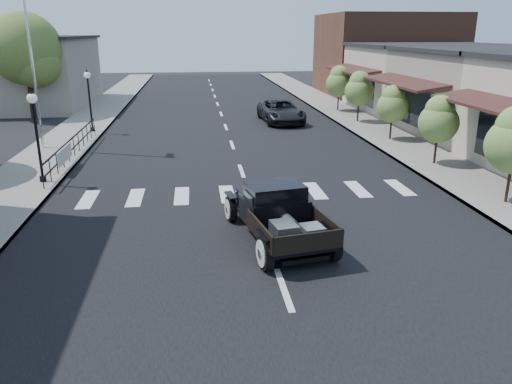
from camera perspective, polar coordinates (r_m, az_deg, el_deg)
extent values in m
plane|color=black|center=(14.10, 1.05, -5.24)|extent=(120.00, 120.00, 0.00)
cube|color=black|center=(28.44, -3.21, 6.68)|extent=(14.00, 80.00, 0.02)
cube|color=gray|center=(29.14, -20.23, 6.00)|extent=(3.00, 80.00, 0.15)
cube|color=gray|center=(30.19, 13.22, 7.02)|extent=(3.00, 80.00, 0.15)
cube|color=#A79E8C|center=(43.01, -25.45, 12.19)|extent=(10.00, 12.00, 5.00)
cube|color=#A19587|center=(31.02, 26.34, 10.01)|extent=(10.00, 9.00, 4.50)
cube|color=#B7AE9A|center=(38.83, 19.13, 12.10)|extent=(10.00, 9.00, 4.50)
cube|color=brown|center=(48.11, 14.60, 14.94)|extent=(11.00, 10.00, 7.00)
cylinder|color=silver|center=(25.90, -24.61, 16.41)|extent=(0.12, 0.12, 10.81)
imported|color=black|center=(31.91, 2.87, 9.18)|extent=(2.60, 5.17, 1.40)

